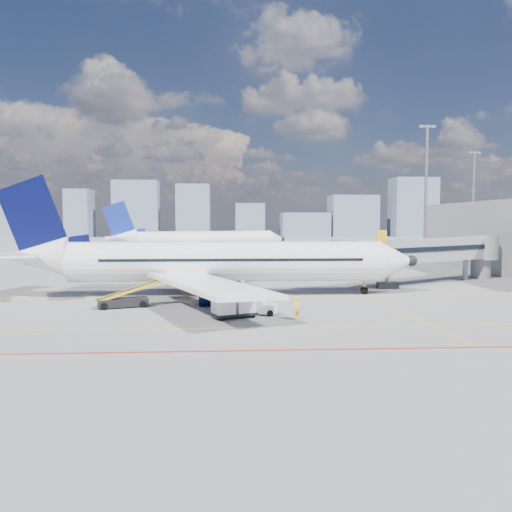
{
  "coord_description": "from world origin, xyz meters",
  "views": [
    {
      "loc": [
        -0.1,
        -39.26,
        7.2
      ],
      "look_at": [
        2.52,
        6.39,
        4.0
      ],
      "focal_mm": 35.0,
      "sensor_mm": 36.0,
      "label": 1
    }
  ],
  "objects_px": {
    "main_aircraft": "(209,262)",
    "cargo_dolly": "(234,305)",
    "baggage_tug": "(262,306)",
    "ramp_worker": "(297,308)",
    "second_aircraft": "(199,241)",
    "belt_loader": "(125,300)"
  },
  "relations": [
    {
      "from": "main_aircraft",
      "to": "cargo_dolly",
      "type": "xyz_separation_m",
      "value": [
        2.25,
        -11.42,
        -2.21
      ]
    },
    {
      "from": "baggage_tug",
      "to": "ramp_worker",
      "type": "distance_m",
      "value": 3.12
    },
    {
      "from": "main_aircraft",
      "to": "second_aircraft",
      "type": "relative_size",
      "value": 1.08
    },
    {
      "from": "second_aircraft",
      "to": "belt_loader",
      "type": "xyz_separation_m",
      "value": [
        -2.67,
        -61.04,
        -2.61
      ]
    },
    {
      "from": "main_aircraft",
      "to": "cargo_dolly",
      "type": "distance_m",
      "value": 11.85
    },
    {
      "from": "second_aircraft",
      "to": "belt_loader",
      "type": "distance_m",
      "value": 61.16
    },
    {
      "from": "belt_loader",
      "to": "ramp_worker",
      "type": "xyz_separation_m",
      "value": [
        13.68,
        -5.87,
        0.22
      ]
    },
    {
      "from": "cargo_dolly",
      "to": "main_aircraft",
      "type": "bearing_deg",
      "value": 78.18
    },
    {
      "from": "main_aircraft",
      "to": "cargo_dolly",
      "type": "bearing_deg",
      "value": -78.43
    },
    {
      "from": "main_aircraft",
      "to": "second_aircraft",
      "type": "bearing_deg",
      "value": 94.74
    },
    {
      "from": "baggage_tug",
      "to": "cargo_dolly",
      "type": "bearing_deg",
      "value": -129.79
    },
    {
      "from": "main_aircraft",
      "to": "baggage_tug",
      "type": "relative_size",
      "value": 17.92
    },
    {
      "from": "main_aircraft",
      "to": "belt_loader",
      "type": "height_order",
      "value": "main_aircraft"
    },
    {
      "from": "main_aircraft",
      "to": "second_aircraft",
      "type": "height_order",
      "value": "main_aircraft"
    },
    {
      "from": "belt_loader",
      "to": "cargo_dolly",
      "type": "bearing_deg",
      "value": -46.79
    },
    {
      "from": "belt_loader",
      "to": "ramp_worker",
      "type": "relative_size",
      "value": 3.51
    },
    {
      "from": "belt_loader",
      "to": "ramp_worker",
      "type": "bearing_deg",
      "value": -40.67
    },
    {
      "from": "belt_loader",
      "to": "second_aircraft",
      "type": "bearing_deg",
      "value": 70.05
    },
    {
      "from": "second_aircraft",
      "to": "main_aircraft",
      "type": "bearing_deg",
      "value": -104.91
    },
    {
      "from": "belt_loader",
      "to": "main_aircraft",
      "type": "bearing_deg",
      "value": 25.4
    },
    {
      "from": "ramp_worker",
      "to": "cargo_dolly",
      "type": "bearing_deg",
      "value": 123.09
    },
    {
      "from": "second_aircraft",
      "to": "baggage_tug",
      "type": "distance_m",
      "value": 65.58
    }
  ]
}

